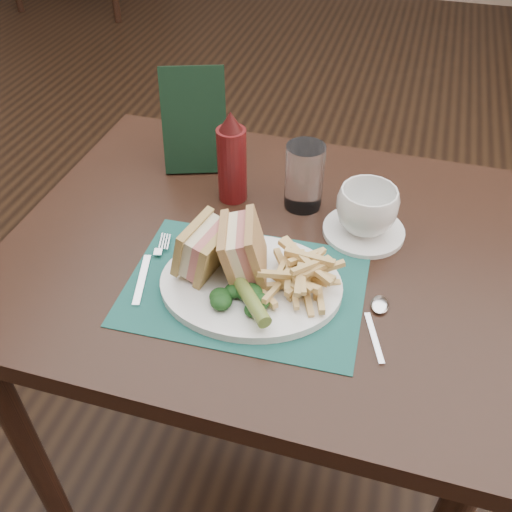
# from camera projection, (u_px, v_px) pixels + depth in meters

# --- Properties ---
(floor) EXTENTS (7.00, 7.00, 0.00)m
(floor) POSITION_uv_depth(u_px,v_px,m) (300.00, 321.00, 1.89)
(floor) COLOR black
(floor) RESTS_ON ground
(table_main) EXTENTS (0.90, 0.75, 0.75)m
(table_main) POSITION_uv_depth(u_px,v_px,m) (259.00, 369.00, 1.28)
(table_main) COLOR black
(table_main) RESTS_ON ground
(placemat) EXTENTS (0.40, 0.29, 0.00)m
(placemat) POSITION_uv_depth(u_px,v_px,m) (245.00, 287.00, 0.94)
(placemat) COLOR #184F48
(placemat) RESTS_ON table_main
(plate) EXTENTS (0.33, 0.28, 0.01)m
(plate) POSITION_uv_depth(u_px,v_px,m) (251.00, 285.00, 0.94)
(plate) COLOR white
(plate) RESTS_ON placemat
(sandwich_half_a) EXTENTS (0.09, 0.11, 0.10)m
(sandwich_half_a) POSITION_uv_depth(u_px,v_px,m) (192.00, 244.00, 0.93)
(sandwich_half_a) COLOR tan
(sandwich_half_a) RESTS_ON plate
(sandwich_half_b) EXTENTS (0.10, 0.12, 0.10)m
(sandwich_half_b) POSITION_uv_depth(u_px,v_px,m) (230.00, 248.00, 0.91)
(sandwich_half_b) COLOR tan
(sandwich_half_b) RESTS_ON plate
(kale_garnish) EXTENTS (0.11, 0.08, 0.03)m
(kale_garnish) POSITION_uv_depth(u_px,v_px,m) (243.00, 297.00, 0.89)
(kale_garnish) COLOR #123414
(kale_garnish) RESTS_ON plate
(pickle_spear) EXTENTS (0.09, 0.11, 0.03)m
(pickle_spear) POSITION_uv_depth(u_px,v_px,m) (249.00, 297.00, 0.87)
(pickle_spear) COLOR #5C722B
(pickle_spear) RESTS_ON plate
(fries_pile) EXTENTS (0.18, 0.20, 0.06)m
(fries_pile) POSITION_uv_depth(u_px,v_px,m) (298.00, 270.00, 0.91)
(fries_pile) COLOR tan
(fries_pile) RESTS_ON plate
(fork) EXTENTS (0.08, 0.17, 0.01)m
(fork) POSITION_uv_depth(u_px,v_px,m) (149.00, 266.00, 0.97)
(fork) COLOR silver
(fork) RESTS_ON placemat
(spoon) EXTENTS (0.08, 0.15, 0.01)m
(spoon) POSITION_uv_depth(u_px,v_px,m) (376.00, 324.00, 0.88)
(spoon) COLOR silver
(spoon) RESTS_ON table_main
(saucer) EXTENTS (0.17, 0.17, 0.01)m
(saucer) POSITION_uv_depth(u_px,v_px,m) (363.00, 231.00, 1.05)
(saucer) COLOR white
(saucer) RESTS_ON table_main
(coffee_cup) EXTENTS (0.15, 0.15, 0.09)m
(coffee_cup) POSITION_uv_depth(u_px,v_px,m) (367.00, 210.00, 1.02)
(coffee_cup) COLOR white
(coffee_cup) RESTS_ON saucer
(drinking_glass) EXTENTS (0.08, 0.08, 0.13)m
(drinking_glass) POSITION_uv_depth(u_px,v_px,m) (304.00, 177.00, 1.08)
(drinking_glass) COLOR white
(drinking_glass) RESTS_ON table_main
(ketchup_bottle) EXTENTS (0.07, 0.07, 0.19)m
(ketchup_bottle) POSITION_uv_depth(u_px,v_px,m) (232.00, 157.00, 1.08)
(ketchup_bottle) COLOR #4E0D0E
(ketchup_bottle) RESTS_ON table_main
(check_presenter) EXTENTS (0.15, 0.12, 0.21)m
(check_presenter) POSITION_uv_depth(u_px,v_px,m) (194.00, 121.00, 1.16)
(check_presenter) COLOR black
(check_presenter) RESTS_ON table_main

